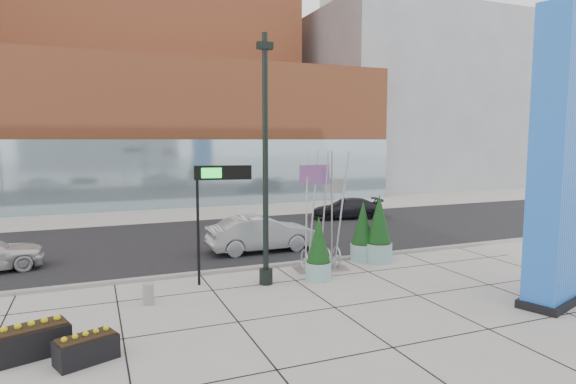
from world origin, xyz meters
name	(u,v)px	position (x,y,z in m)	size (l,w,h in m)	color
ground	(291,301)	(0.00, 0.00, 0.00)	(160.00, 160.00, 0.00)	#9E9991
street_asphalt	(215,239)	(0.00, 10.00, 0.01)	(80.00, 12.00, 0.02)	black
curb_edge	(252,268)	(0.00, 4.00, 0.06)	(80.00, 0.30, 0.12)	gray
tower_podium	(177,133)	(1.00, 27.00, 5.50)	(34.00, 10.00, 11.00)	#AC5732
tower_glass_front	(188,174)	(1.00, 22.20, 2.50)	(34.00, 0.60, 5.00)	#8CA5B2
building_grey_parking	(397,103)	(26.00, 32.00, 9.00)	(20.00, 18.00, 18.00)	slate
blue_pylon	(561,165)	(7.40, -3.15, 4.24)	(2.87, 1.96, 8.79)	blue
lamp_post	(265,184)	(-0.11, 2.02, 3.48)	(0.55, 0.47, 8.50)	black
public_art_sculpture	(321,239)	(2.50, 3.00, 1.21)	(2.13, 1.25, 4.60)	#A8ABAD
concrete_bollard	(148,294)	(-4.12, 1.41, 0.33)	(0.34, 0.34, 0.65)	gray
overhead_street_sign	(218,182)	(-1.58, 2.80, 3.54)	(1.93, 0.58, 4.12)	black
round_planter_east	(363,232)	(4.70, 3.60, 1.18)	(1.00, 1.00, 2.50)	#8ABAB7
round_planter_mid	(379,230)	(5.20, 3.18, 1.32)	(1.11, 1.11, 2.78)	#8ABAB7
round_planter_west	(318,250)	(1.80, 1.80, 1.09)	(0.92, 0.92, 2.31)	#8ABAB7
box_planter_north	(86,348)	(-5.84, -2.00, 0.33)	(1.45, 1.08, 0.72)	black
box_planter_south	(32,339)	(-7.00, -1.20, 0.39)	(1.72, 1.22, 0.85)	black
car_silver_mid	(262,234)	(1.37, 6.75, 0.80)	(1.69, 4.85, 1.60)	#A5A8AD
car_dark_east	(346,209)	(9.31, 13.25, 0.64)	(1.79, 4.41, 1.28)	black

